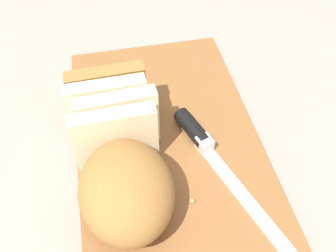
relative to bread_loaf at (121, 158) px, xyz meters
The scene contains 7 objects.
ground_plane 0.10m from the bread_loaf, 53.53° to the right, with size 3.00×3.00×0.00m, color gray.
cutting_board 0.10m from the bread_loaf, 53.53° to the right, with size 0.42×0.25×0.02m, color brown.
bread_loaf is the anchor object (origin of this frame).
bread_knife 0.12m from the bread_loaf, 78.94° to the right, with size 0.26×0.12×0.02m.
crumb_near_knife 0.10m from the bread_loaf, 122.69° to the right, with size 0.01×0.01×0.01m, color tan.
crumb_near_loaf 0.13m from the bread_loaf, 45.39° to the right, with size 0.01×0.01×0.01m, color tan.
crumb_stray_left 0.05m from the bread_loaf, ahead, with size 0.00×0.00×0.00m, color tan.
Camera 1 is at (-0.30, 0.05, 0.42)m, focal length 38.97 mm.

